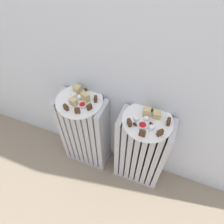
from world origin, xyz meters
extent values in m
plane|color=gray|center=(0.00, 0.00, 0.00)|extent=(6.00, 6.00, 0.00)
cube|color=#B2B2B7|center=(-0.20, 0.28, 0.01)|extent=(0.32, 0.16, 0.03)
cube|color=#B2B2B7|center=(-0.34, 0.28, 0.33)|extent=(0.03, 0.16, 0.61)
cube|color=#B2B2B7|center=(-0.30, 0.28, 0.33)|extent=(0.03, 0.16, 0.61)
cube|color=#B2B2B7|center=(-0.26, 0.28, 0.33)|extent=(0.03, 0.16, 0.61)
cube|color=#B2B2B7|center=(-0.22, 0.28, 0.33)|extent=(0.03, 0.16, 0.61)
cube|color=#B2B2B7|center=(-0.18, 0.28, 0.33)|extent=(0.03, 0.16, 0.61)
cube|color=#B2B2B7|center=(-0.14, 0.28, 0.33)|extent=(0.03, 0.16, 0.61)
cube|color=#B2B2B7|center=(-0.10, 0.28, 0.33)|extent=(0.03, 0.16, 0.61)
cube|color=#B2B2B7|center=(-0.06, 0.28, 0.33)|extent=(0.03, 0.16, 0.61)
cube|color=#B2B2B7|center=(0.20, 0.28, 0.01)|extent=(0.32, 0.16, 0.03)
cube|color=#B2B2B7|center=(0.06, 0.28, 0.33)|extent=(0.03, 0.16, 0.61)
cube|color=#B2B2B7|center=(0.10, 0.28, 0.33)|extent=(0.03, 0.16, 0.61)
cube|color=#B2B2B7|center=(0.14, 0.28, 0.33)|extent=(0.03, 0.16, 0.61)
cube|color=#B2B2B7|center=(0.18, 0.28, 0.33)|extent=(0.03, 0.16, 0.61)
cube|color=#B2B2B7|center=(0.22, 0.28, 0.33)|extent=(0.03, 0.16, 0.61)
cube|color=#B2B2B7|center=(0.26, 0.28, 0.33)|extent=(0.03, 0.16, 0.61)
cube|color=#B2B2B7|center=(0.30, 0.28, 0.33)|extent=(0.03, 0.16, 0.61)
cube|color=#B2B2B7|center=(0.34, 0.28, 0.33)|extent=(0.03, 0.16, 0.61)
cylinder|color=white|center=(-0.20, 0.28, 0.64)|extent=(0.27, 0.27, 0.01)
cylinder|color=white|center=(0.20, 0.28, 0.64)|extent=(0.27, 0.27, 0.01)
cube|color=#472B19|center=(-0.23, 0.19, 0.66)|extent=(0.03, 0.02, 0.03)
cube|color=#472B19|center=(-0.16, 0.19, 0.66)|extent=(0.03, 0.03, 0.03)
cube|color=#472B19|center=(-0.12, 0.24, 0.66)|extent=(0.03, 0.03, 0.03)
cube|color=#472B19|center=(-0.11, 0.31, 0.66)|extent=(0.02, 0.03, 0.03)
cube|color=tan|center=(-0.17, 0.29, 0.67)|extent=(0.05, 0.04, 0.05)
cube|color=tan|center=(-0.24, 0.33, 0.67)|extent=(0.04, 0.04, 0.05)
cube|color=tan|center=(-0.21, 0.24, 0.67)|extent=(0.05, 0.04, 0.04)
cube|color=white|center=(-0.24, 0.29, 0.66)|extent=(0.03, 0.03, 0.02)
cube|color=white|center=(-0.20, 0.29, 0.66)|extent=(0.03, 0.03, 0.02)
ellipsoid|color=#3D1E0F|center=(-0.20, 0.36, 0.66)|extent=(0.03, 0.02, 0.02)
ellipsoid|color=#3D1E0F|center=(-0.18, 0.33, 0.66)|extent=(0.03, 0.03, 0.02)
cylinder|color=white|center=(-0.16, 0.24, 0.66)|extent=(0.04, 0.04, 0.02)
cylinder|color=#B21419|center=(-0.16, 0.24, 0.66)|extent=(0.03, 0.03, 0.01)
cube|color=#472B19|center=(0.12, 0.21, 0.67)|extent=(0.03, 0.03, 0.04)
cube|color=#472B19|center=(0.20, 0.18, 0.67)|extent=(0.03, 0.02, 0.04)
cube|color=#472B19|center=(0.28, 0.21, 0.67)|extent=(0.03, 0.03, 0.04)
cube|color=#472B19|center=(0.30, 0.29, 0.67)|extent=(0.02, 0.03, 0.04)
cube|color=tan|center=(0.18, 0.31, 0.67)|extent=(0.05, 0.04, 0.05)
cube|color=tan|center=(0.24, 0.32, 0.67)|extent=(0.05, 0.04, 0.04)
cube|color=white|center=(0.23, 0.23, 0.66)|extent=(0.03, 0.03, 0.02)
cube|color=white|center=(0.14, 0.26, 0.66)|extent=(0.03, 0.03, 0.02)
cube|color=white|center=(0.19, 0.28, 0.66)|extent=(0.03, 0.03, 0.02)
ellipsoid|color=#3D1E0F|center=(0.22, 0.26, 0.66)|extent=(0.03, 0.02, 0.02)
ellipsoid|color=#3D1E0F|center=(0.21, 0.35, 0.66)|extent=(0.02, 0.03, 0.02)
ellipsoid|color=#3D1E0F|center=(0.15, 0.22, 0.66)|extent=(0.03, 0.02, 0.02)
cylinder|color=white|center=(0.19, 0.22, 0.66)|extent=(0.05, 0.05, 0.02)
cylinder|color=#B21419|center=(0.19, 0.22, 0.67)|extent=(0.04, 0.04, 0.01)
cube|color=silver|center=(0.23, 0.24, 0.65)|extent=(0.01, 0.07, 0.00)
cube|color=silver|center=(0.23, 0.30, 0.65)|extent=(0.02, 0.02, 0.00)
camera|label=1|loc=(0.26, -0.39, 1.47)|focal=32.06mm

